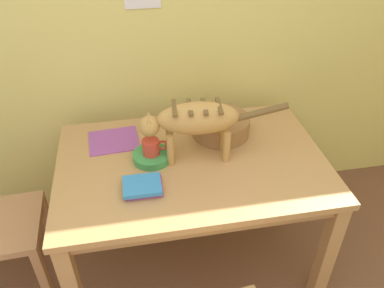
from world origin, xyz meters
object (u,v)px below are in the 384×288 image
object	(u,v)px
cat	(195,120)
dining_table	(192,173)
magazine	(114,140)
saucer_bowl	(152,156)
coffee_mug	(152,147)
book_stack	(143,186)
wicker_basket	(221,125)

from	to	relation	value
cat	dining_table	bearing A→B (deg)	147.12
dining_table	magazine	distance (m)	0.46
saucer_bowl	dining_table	bearing A→B (deg)	-11.73
cat	coffee_mug	distance (m)	0.25
coffee_mug	book_stack	size ratio (longest dim) A/B	0.70
cat	coffee_mug	bearing A→B (deg)	89.92
cat	saucer_bowl	world-z (taller)	cat
wicker_basket	book_stack	bearing A→B (deg)	-140.29
dining_table	book_stack	distance (m)	0.33
cat	coffee_mug	world-z (taller)	cat
saucer_bowl	coffee_mug	size ratio (longest dim) A/B	1.51
saucer_bowl	coffee_mug	world-z (taller)	coffee_mug
cat	book_stack	size ratio (longest dim) A/B	3.96
coffee_mug	magazine	size ratio (longest dim) A/B	0.48
dining_table	cat	world-z (taller)	cat
wicker_basket	dining_table	bearing A→B (deg)	-133.47
magazine	wicker_basket	world-z (taller)	wicker_basket
dining_table	book_stack	xyz separation A→B (m)	(-0.26, -0.17, 0.11)
cat	book_stack	bearing A→B (deg)	129.86
cat	saucer_bowl	size ratio (longest dim) A/B	3.77
dining_table	cat	bearing A→B (deg)	52.29
coffee_mug	book_stack	world-z (taller)	coffee_mug
cat	saucer_bowl	distance (m)	0.29
cat	magazine	xyz separation A→B (m)	(-0.40, 0.21, -0.22)
magazine	book_stack	xyz separation A→B (m)	(0.12, -0.41, 0.02)
saucer_bowl	wicker_basket	xyz separation A→B (m)	(0.39, 0.17, 0.03)
cat	wicker_basket	bearing A→B (deg)	-39.29
book_stack	saucer_bowl	bearing A→B (deg)	73.93
coffee_mug	book_stack	bearing A→B (deg)	-106.92
dining_table	book_stack	size ratio (longest dim) A/B	7.43
saucer_bowl	magazine	world-z (taller)	saucer_bowl
saucer_bowl	wicker_basket	world-z (taller)	wicker_basket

